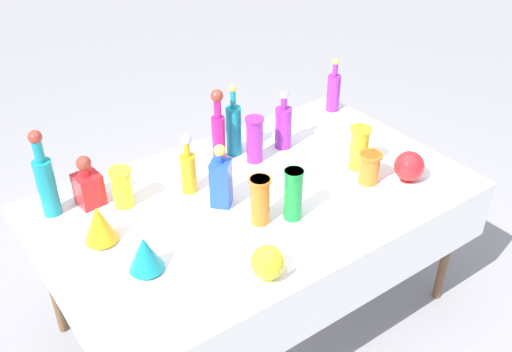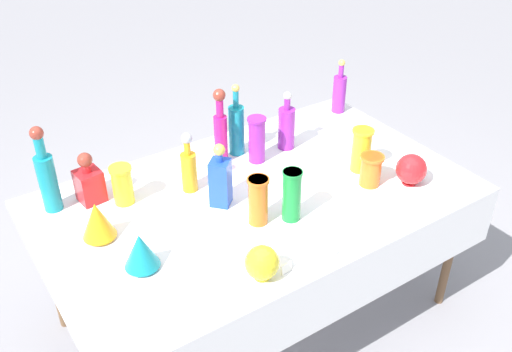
% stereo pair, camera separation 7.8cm
% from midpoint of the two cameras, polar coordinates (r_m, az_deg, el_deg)
% --- Properties ---
extents(ground_plane, '(40.00, 40.00, 0.00)m').
position_cam_midpoint_polar(ground_plane, '(3.09, -0.74, -13.46)').
color(ground_plane, gray).
extents(display_table, '(1.93, 1.16, 0.76)m').
position_cam_midpoint_polar(display_table, '(2.60, -0.41, -3.14)').
color(display_table, white).
rests_on(display_table, ground).
extents(tall_bottle_0, '(0.07, 0.07, 0.31)m').
position_cam_midpoint_polar(tall_bottle_0, '(3.30, 7.08, 8.44)').
color(tall_bottle_0, purple).
rests_on(tall_bottle_0, display_table).
extents(tall_bottle_1, '(0.07, 0.07, 0.39)m').
position_cam_midpoint_polar(tall_bottle_1, '(2.75, -4.60, 4.50)').
color(tall_bottle_1, '#C61972').
rests_on(tall_bottle_1, display_table).
extents(tall_bottle_2, '(0.07, 0.07, 0.29)m').
position_cam_midpoint_polar(tall_bottle_2, '(2.57, -7.65, 0.71)').
color(tall_bottle_2, orange).
rests_on(tall_bottle_2, display_table).
extents(tall_bottle_3, '(0.08, 0.08, 0.41)m').
position_cam_midpoint_polar(tall_bottle_3, '(2.55, -21.13, -0.42)').
color(tall_bottle_3, teal).
rests_on(tall_bottle_3, display_table).
extents(tall_bottle_4, '(0.09, 0.09, 0.31)m').
position_cam_midpoint_polar(tall_bottle_4, '(2.90, 1.98, 5.03)').
color(tall_bottle_4, purple).
rests_on(tall_bottle_4, display_table).
extents(tall_bottle_5, '(0.08, 0.08, 0.38)m').
position_cam_midpoint_polar(tall_bottle_5, '(2.83, -3.04, 4.78)').
color(tall_bottle_5, teal).
rests_on(tall_bottle_5, display_table).
extents(square_decanter_0, '(0.12, 0.12, 0.30)m').
position_cam_midpoint_polar(square_decanter_0, '(2.47, -4.43, -0.45)').
color(square_decanter_0, blue).
rests_on(square_decanter_0, display_table).
extents(square_decanter_1, '(0.12, 0.12, 0.24)m').
position_cam_midpoint_polar(square_decanter_1, '(2.60, -17.28, -0.92)').
color(square_decanter_1, red).
rests_on(square_decanter_1, display_table).
extents(slender_vase_0, '(0.09, 0.09, 0.22)m').
position_cam_midpoint_polar(slender_vase_0, '(2.36, -0.55, -2.36)').
color(slender_vase_0, orange).
rests_on(slender_vase_0, display_table).
extents(slender_vase_1, '(0.09, 0.09, 0.24)m').
position_cam_midpoint_polar(slender_vase_1, '(2.78, -0.95, 3.76)').
color(slender_vase_1, purple).
rests_on(slender_vase_1, display_table).
extents(slender_vase_2, '(0.10, 0.10, 0.22)m').
position_cam_midpoint_polar(slender_vase_2, '(2.76, 9.48, 2.89)').
color(slender_vase_2, yellow).
rests_on(slender_vase_2, display_table).
extents(slender_vase_3, '(0.10, 0.10, 0.18)m').
position_cam_midpoint_polar(slender_vase_3, '(2.55, -14.12, -1.04)').
color(slender_vase_3, yellow).
rests_on(slender_vase_3, display_table).
extents(slender_vase_4, '(0.11, 0.11, 0.15)m').
position_cam_midpoint_polar(slender_vase_4, '(2.68, 10.46, 0.90)').
color(slender_vase_4, orange).
rests_on(slender_vase_4, display_table).
extents(slender_vase_5, '(0.09, 0.09, 0.24)m').
position_cam_midpoint_polar(slender_vase_5, '(2.38, 2.81, -1.76)').
color(slender_vase_5, '#198C38').
rests_on(slender_vase_5, display_table).
extents(fluted_vase_0, '(0.14, 0.14, 0.16)m').
position_cam_midpoint_polar(fluted_vase_0, '(2.19, -12.07, -7.59)').
color(fluted_vase_0, teal).
rests_on(fluted_vase_0, display_table).
extents(fluted_vase_1, '(0.14, 0.14, 0.17)m').
position_cam_midpoint_polar(fluted_vase_1, '(2.37, -16.36, -4.61)').
color(fluted_vase_1, orange).
rests_on(fluted_vase_1, display_table).
extents(round_bowl_0, '(0.14, 0.14, 0.15)m').
position_cam_midpoint_polar(round_bowl_0, '(2.73, 14.28, 0.94)').
color(round_bowl_0, red).
rests_on(round_bowl_0, display_table).
extents(round_bowl_1, '(0.13, 0.13, 0.14)m').
position_cam_midpoint_polar(round_bowl_1, '(2.12, 0.09, -8.66)').
color(round_bowl_1, yellow).
rests_on(round_bowl_1, display_table).
extents(price_tag_left, '(0.05, 0.02, 0.04)m').
position_cam_midpoint_polar(price_tag_left, '(2.19, 2.52, -9.10)').
color(price_tag_left, white).
rests_on(price_tag_left, display_table).
extents(price_tag_center, '(0.05, 0.02, 0.04)m').
position_cam_midpoint_polar(price_tag_center, '(2.26, 6.96, -7.71)').
color(price_tag_center, white).
rests_on(price_tag_center, display_table).
extents(price_tag_right, '(0.06, 0.03, 0.03)m').
position_cam_midpoint_polar(price_tag_right, '(2.39, 10.64, -5.47)').
color(price_tag_right, white).
rests_on(price_tag_right, display_table).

